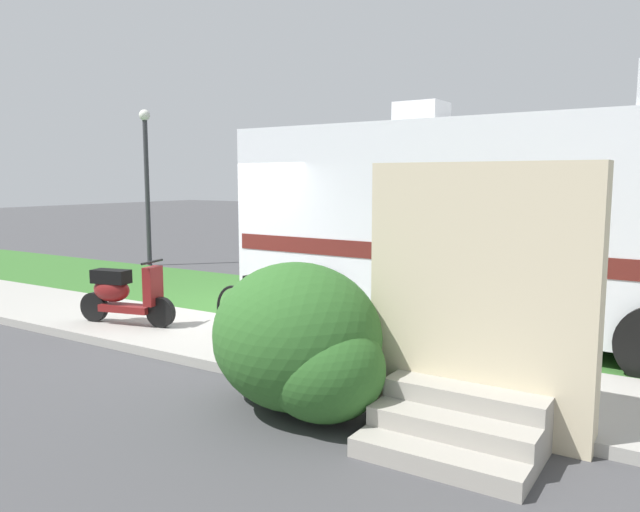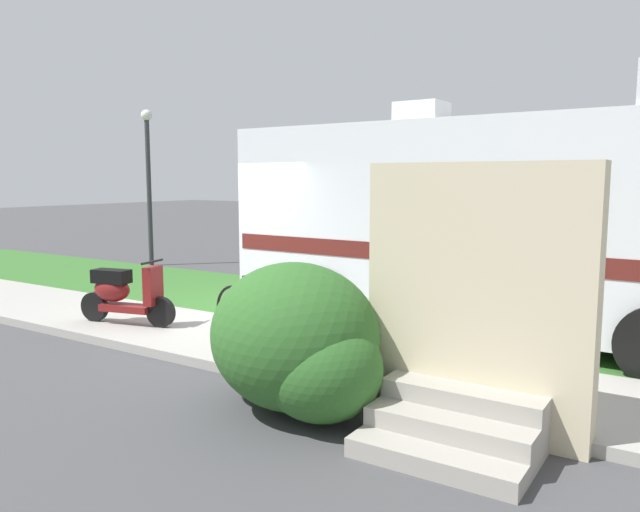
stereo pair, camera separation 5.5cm
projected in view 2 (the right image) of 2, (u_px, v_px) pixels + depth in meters
name	position (u px, v px, depth m)	size (l,w,h in m)	color
ground_plane	(234.00, 319.00, 9.91)	(80.00, 80.00, 0.00)	#424244
sidewalk	(179.00, 331.00, 8.90)	(24.00, 2.00, 0.12)	#9E9B93
grass_strip	(288.00, 301.00, 11.16)	(24.00, 3.40, 0.08)	#336628
motorhome_rv	(499.00, 219.00, 8.75)	(7.58, 2.79, 3.54)	silver
scooter	(123.00, 293.00, 9.06)	(1.58, 0.63, 0.97)	black
bicycle	(260.00, 313.00, 8.07)	(1.70, 0.52, 0.90)	black
pickup_truck_near	(501.00, 235.00, 13.71)	(5.54, 2.39, 1.89)	#1E2328
porch_steps	(472.00, 328.00, 5.35)	(2.00, 1.26, 2.40)	#9E998E
bush_by_porch	(293.00, 344.00, 5.93)	(2.01, 1.51, 1.43)	#2D6026
bottle_green	(471.00, 371.00, 6.54)	(0.06, 0.06, 0.25)	#B2B2B7
street_lamp_post	(148.00, 171.00, 15.78)	(0.28, 0.28, 3.99)	#333338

